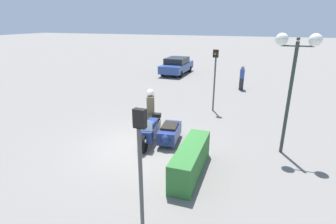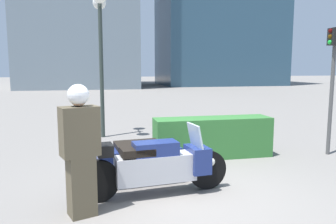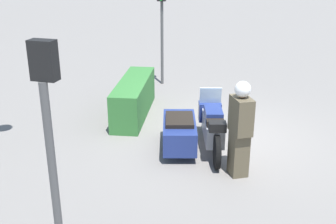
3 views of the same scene
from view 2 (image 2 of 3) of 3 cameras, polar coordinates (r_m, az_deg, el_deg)
ground_plane at (r=5.53m, az=4.90°, el=-14.74°), size 160.00×160.00×0.00m
police_motorcycle at (r=5.88m, az=-3.14°, el=-8.50°), size 2.57×1.41×1.17m
officer_rider at (r=4.78m, az=-15.06°, el=-5.98°), size 0.59×0.47×1.89m
hedge_bush_curbside at (r=7.88m, az=7.77°, el=-4.38°), size 2.79×0.70×0.94m
twin_lamp_post at (r=10.20m, az=-11.74°, el=15.37°), size 0.41×1.41×4.31m
traffic_light_near at (r=8.77m, az=26.62°, el=6.33°), size 0.23×0.27×3.04m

